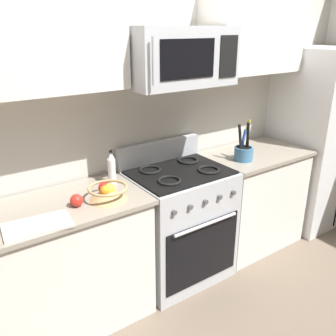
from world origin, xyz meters
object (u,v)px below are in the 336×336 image
Objects in this scene: range_oven at (179,223)px; bottle_vinegar at (112,168)px; fruit_basket at (108,192)px; microwave at (178,57)px; utensil_crock at (244,152)px; cutting_board at (37,225)px; apple_loose at (76,200)px; refrigerator at (316,139)px.

bottle_vinegar reaches higher than range_oven.
microwave is at bearing 11.47° from fruit_basket.
range_oven is 0.82m from fruit_basket.
utensil_crock reaches higher than range_oven.
cutting_board is at bearing -170.29° from range_oven.
utensil_crock is 1.25m from fruit_basket.
microwave is 1.18m from apple_loose.
range_oven is 2.98× the size of cutting_board.
fruit_basket is at bearing -170.78° from range_oven.
cutting_board is 0.70m from bottle_vinegar.
cutting_board is at bearing -158.41° from apple_loose.
cutting_board is (-1.13, -0.19, 0.44)m from range_oven.
utensil_crock reaches higher than apple_loose.
refrigerator is 21.99× the size of apple_loose.
refrigerator is 1.93m from microwave.
apple_loose is (-0.85, -0.08, 0.48)m from range_oven.
microwave is 2.12× the size of cutting_board.
fruit_basket is 0.20m from apple_loose.
refrigerator reaches higher than apple_loose.
refrigerator is 2.85m from cutting_board.
fruit_basket is at bearing -5.99° from apple_loose.
range_oven is at bearing 172.32° from utensil_crock.
apple_loose is 0.22× the size of cutting_board.
bottle_vinegar is at bearing 30.03° from apple_loose.
apple_loose is at bearing -179.90° from utensil_crock.
refrigerator is at bearing 3.53° from cutting_board.
bottle_vinegar is (-0.51, 0.12, 0.55)m from range_oven.
bottle_vinegar reaches higher than cutting_board.
cutting_board is 1.49× the size of bottle_vinegar.
bottle_vinegar is (-2.22, 0.13, 0.14)m from refrigerator.
refrigerator is 2.23m from bottle_vinegar.
cutting_board is (-1.13, -0.22, -0.84)m from microwave.
microwave reaches higher than utensil_crock.
refrigerator is at bearing 3.29° from utensil_crock.
apple_loose reaches higher than cutting_board.
utensil_crock is 1.73m from cutting_board.
fruit_basket is at bearing -122.89° from bottle_vinegar.
microwave is 1.04m from fruit_basket.
utensil_crock is at bearing 3.68° from cutting_board.
range_oven reaches higher than fruit_basket.
range_oven reaches higher than apple_loose.
range_oven is at bearing 9.71° from cutting_board.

